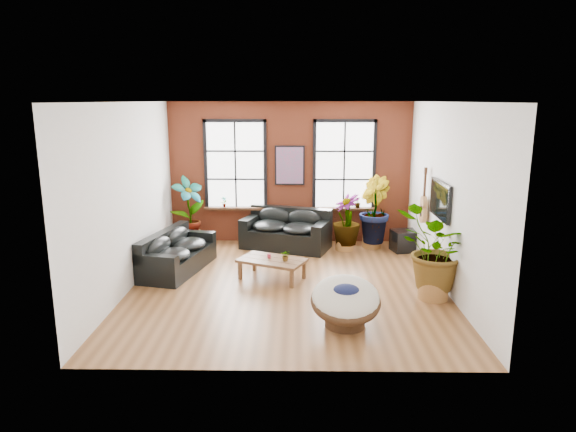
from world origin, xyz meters
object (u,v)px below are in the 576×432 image
papasan_chair (346,301)px  coffee_table (272,261)px  sofa_back (287,230)px  sofa_left (176,253)px

papasan_chair → coffee_table: bearing=121.6°
sofa_back → coffee_table: size_ratio=1.54×
coffee_table → sofa_back: bearing=108.3°
papasan_chair → sofa_back: bearing=104.4°
coffee_table → papasan_chair: papasan_chair is taller
coffee_table → papasan_chair: (1.27, -2.19, 0.06)m
sofa_left → coffee_table: sofa_left is taller
sofa_back → sofa_left: size_ratio=1.02×
sofa_back → papasan_chair: sofa_back is taller
papasan_chair → sofa_left: bearing=142.6°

